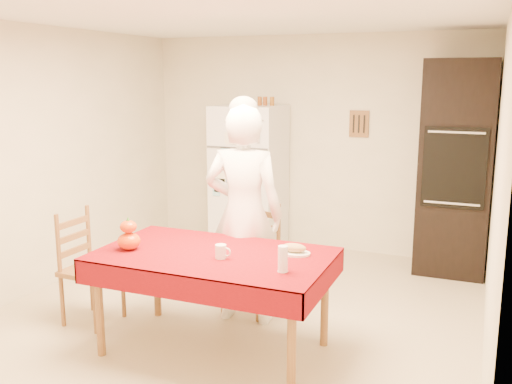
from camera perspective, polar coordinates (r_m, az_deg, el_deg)
The scene contains 17 objects.
floor at distance 5.04m, azimuth -2.20°, elevation -12.24°, with size 4.50×4.50×0.00m, color #BFB08A.
room_shell at distance 4.63m, azimuth -2.34°, elevation 6.46°, with size 4.02×4.52×2.51m.
refrigerator at distance 6.70m, azimuth -0.66°, elevation 1.37°, with size 0.75×0.74×1.70m.
oven_cabinet at distance 6.19m, azimuth 19.34°, elevation 2.24°, with size 0.70×0.62×2.20m.
dining_table at distance 4.21m, azimuth -4.27°, elevation -7.01°, with size 1.70×1.00×0.76m.
chair_far at distance 5.02m, azimuth -0.15°, elevation -6.12°, with size 0.48×0.46×0.95m.
chair_left at distance 4.98m, azimuth -16.71°, elevation -6.78°, with size 0.42×0.44×0.95m.
seated_woman at distance 4.70m, azimuth -1.22°, elevation -2.29°, with size 0.66×0.43×1.82m, color white.
coffee_mug at distance 4.06m, azimuth -3.54°, elevation -5.96°, with size 0.08×0.08×0.10m, color white.
pumpkin_lower at distance 4.35m, azimuth -12.59°, elevation -4.81°, with size 0.17×0.17×0.13m, color #C54804.
pumpkin_upper at distance 4.32m, azimuth -12.65°, elevation -3.40°, with size 0.12×0.12×0.09m, color #DA4205.
wine_glass at distance 3.77m, azimuth 2.71°, elevation -6.70°, with size 0.07×0.07×0.18m, color white.
bread_plate at distance 4.16m, azimuth 3.83°, elevation -6.11°, with size 0.24×0.24×0.02m, color white.
bread_loaf at distance 4.15m, azimuth 3.84°, elevation -5.58°, with size 0.18×0.10×0.06m, color #957049.
spice_jar_left at distance 6.60m, azimuth 0.37°, elevation 9.09°, with size 0.05×0.05×0.10m, color brown.
spice_jar_mid at distance 6.58m, azimuth 0.92°, elevation 9.08°, with size 0.05×0.05×0.10m, color brown.
spice_jar_right at distance 6.55m, azimuth 1.62°, elevation 9.06°, with size 0.05×0.05×0.10m, color #8F561A.
Camera 1 is at (1.92, -4.19, 2.03)m, focal length 40.00 mm.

